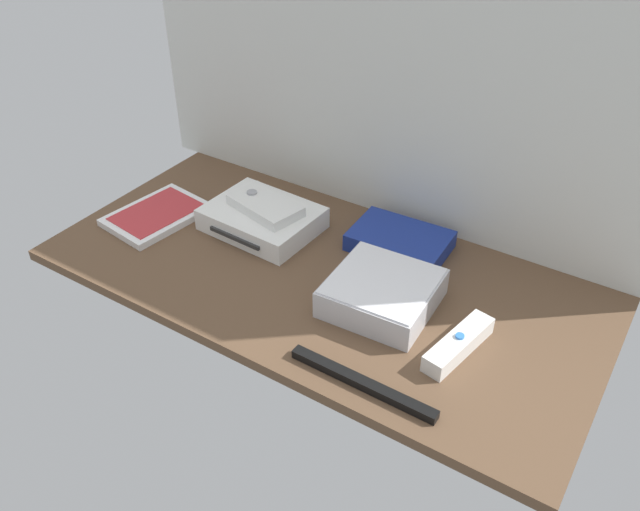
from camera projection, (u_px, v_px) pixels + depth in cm
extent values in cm
cube|color=brown|center=(320.00, 278.00, 118.93)|extent=(100.00, 48.00, 2.00)
cube|color=silver|center=(395.00, 59.00, 116.19)|extent=(110.00, 1.20, 64.00)
cube|color=white|center=(262.00, 219.00, 128.94)|extent=(21.72, 16.96, 4.40)
cube|color=#2D2D2D|center=(235.00, 238.00, 123.55)|extent=(12.01, 1.16, 0.80)
cube|color=silver|center=(382.00, 293.00, 109.90)|extent=(17.89, 17.89, 5.00)
cube|color=silver|center=(383.00, 281.00, 108.34)|extent=(17.18, 17.18, 0.30)
cube|color=white|center=(157.00, 215.00, 132.78)|extent=(15.96, 20.61, 1.40)
cube|color=#B72D33|center=(156.00, 212.00, 132.32)|extent=(13.19, 17.66, 0.16)
cube|color=navy|center=(400.00, 241.00, 123.66)|extent=(18.53, 12.81, 3.40)
cube|color=#19D833|center=(386.00, 258.00, 119.33)|extent=(8.01, 0.76, 0.60)
cube|color=white|center=(459.00, 344.00, 101.45)|extent=(6.18, 15.20, 3.00)
cylinder|color=#387FDB|center=(460.00, 336.00, 100.45)|extent=(1.40, 1.40, 0.40)
cube|color=white|center=(265.00, 205.00, 126.86)|extent=(15.84, 11.07, 2.00)
cylinder|color=#99999E|center=(252.00, 192.00, 128.48)|extent=(2.40, 2.40, 0.40)
cube|color=black|center=(362.00, 383.00, 96.06)|extent=(24.02, 2.07, 1.40)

